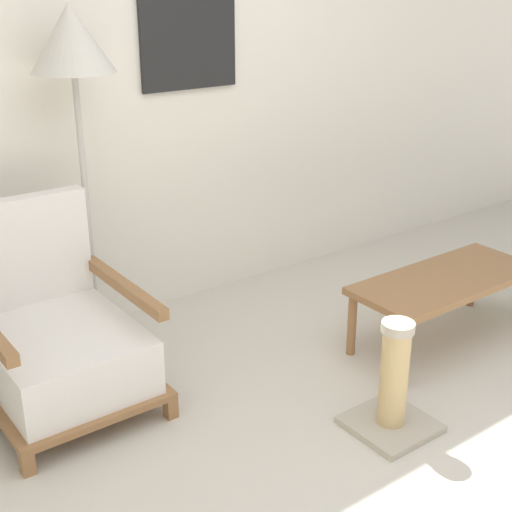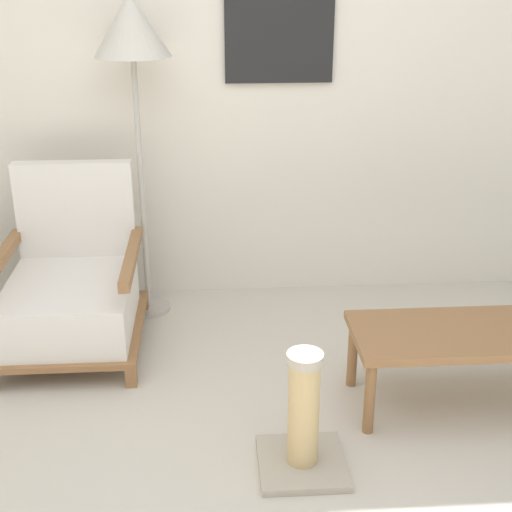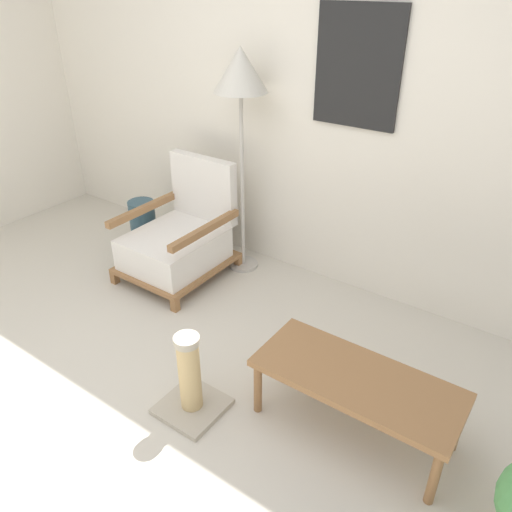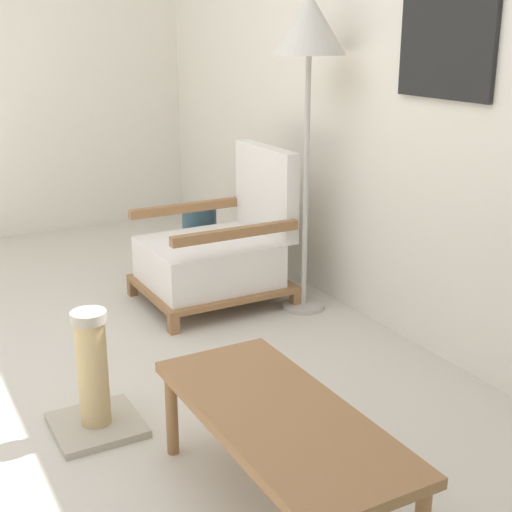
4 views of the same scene
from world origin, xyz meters
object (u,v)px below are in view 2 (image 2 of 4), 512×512
(armchair, at_px, (72,291))
(floor_lamp, at_px, (133,40))
(scratching_post, at_px, (304,426))
(coffee_table, at_px, (473,339))

(armchair, distance_m, floor_lamp, 1.24)
(armchair, distance_m, scratching_post, 1.44)
(floor_lamp, relative_size, coffee_table, 1.63)
(coffee_table, xyz_separation_m, scratching_post, (-0.76, -0.37, -0.13))
(floor_lamp, xyz_separation_m, coffee_table, (1.43, -1.00, -1.12))
(armchair, xyz_separation_m, coffee_table, (1.77, -0.64, 0.02))
(armchair, bearing_deg, coffee_table, -20.06)
(armchair, height_order, scratching_post, armchair)
(floor_lamp, bearing_deg, armchair, -133.31)
(coffee_table, relative_size, scratching_post, 2.06)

